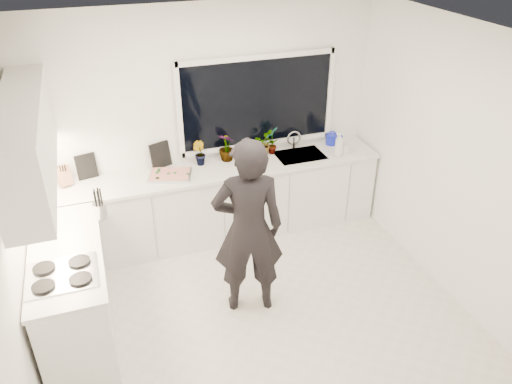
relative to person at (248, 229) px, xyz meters
name	(u,v)px	position (x,y,z in m)	size (l,w,h in m)	color
floor	(257,313)	(0.04, -0.14, -0.93)	(4.00, 3.50, 0.02)	beige
wall_back	(208,123)	(0.04, 1.62, 0.43)	(4.00, 0.02, 2.70)	white
wall_left	(7,240)	(-1.97, -0.14, 0.43)	(0.02, 3.50, 2.70)	white
wall_right	(450,162)	(2.05, -0.14, 0.43)	(0.02, 3.50, 2.70)	white
ceiling	(258,36)	(0.04, -0.14, 1.79)	(4.00, 3.50, 0.02)	white
window	(257,102)	(0.64, 1.58, 0.63)	(1.80, 0.02, 1.00)	black
base_cabinets_back	(218,204)	(0.04, 1.31, -0.48)	(3.92, 0.58, 0.88)	white
base_cabinets_left	(74,293)	(-1.63, 0.21, -0.48)	(0.58, 1.60, 0.88)	white
countertop_back	(216,170)	(0.04, 1.30, -0.02)	(3.94, 0.62, 0.04)	silver
countertop_left	(65,253)	(-1.63, 0.21, -0.02)	(0.62, 1.60, 0.04)	silver
upper_cabinets	(27,140)	(-1.75, 0.56, 0.93)	(0.34, 2.10, 0.70)	white
sink	(300,159)	(1.09, 1.31, -0.05)	(0.58, 0.42, 0.14)	silver
faucet	(294,140)	(1.09, 1.51, 0.11)	(0.03, 0.03, 0.22)	silver
stovetop	(62,274)	(-1.65, -0.14, 0.01)	(0.56, 0.48, 0.03)	black
person	(248,229)	(0.00, 0.00, 0.00)	(0.67, 0.44, 1.84)	black
pizza_tray	(170,175)	(-0.49, 1.28, 0.01)	(0.46, 0.34, 0.03)	silver
pizza	(170,174)	(-0.49, 1.28, 0.03)	(0.42, 0.30, 0.01)	red
watering_can	(331,139)	(1.59, 1.47, 0.06)	(0.14, 0.14, 0.13)	#1420C2
paper_towel_roll	(43,179)	(-1.81, 1.41, 0.13)	(0.11, 0.11, 0.26)	white
knife_block	(64,176)	(-1.60, 1.45, 0.11)	(0.13, 0.10, 0.22)	#9C7348
utensil_crock	(100,211)	(-1.28, 0.66, 0.08)	(0.13, 0.13, 0.16)	silver
picture_frame_large	(86,166)	(-1.36, 1.55, 0.14)	(0.22, 0.02, 0.28)	black
picture_frame_small	(160,155)	(-0.54, 1.55, 0.15)	(0.25, 0.02, 0.30)	black
herb_plants	(247,145)	(0.47, 1.47, 0.15)	(1.09, 0.34, 0.34)	#26662D
soap_bottles	(341,145)	(1.56, 1.16, 0.13)	(0.19, 0.12, 0.29)	#D8BF66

